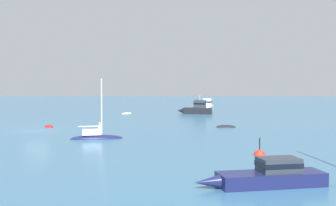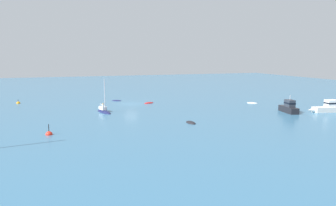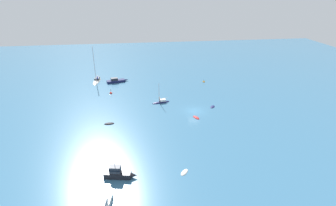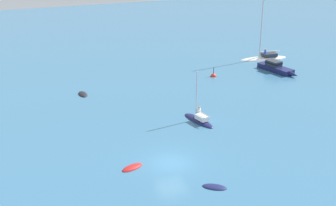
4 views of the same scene
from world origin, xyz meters
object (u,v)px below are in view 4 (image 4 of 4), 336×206
Objects in this scene: motor_cruiser at (276,68)px; skiff at (83,95)px; dinghy at (132,168)px; tender at (214,187)px; mooring_buoy at (213,76)px; sailboat at (199,120)px; ketch at (264,57)px.

motor_cruiser is 3.09× the size of skiff.
skiff is at bearing -111.24° from dinghy.
mooring_buoy reaches higher than tender.
mooring_buoy is (-9.08, 1.05, -0.53)m from motor_cruiser.
sailboat is 12.88m from tender.
sailboat reaches higher than motor_cruiser.
ketch is at bearing 98.64° from skiff.
mooring_buoy is (8.07, 12.94, -0.13)m from sailboat.
tender is 0.32× the size of motor_cruiser.
sailboat is at bearing 35.65° from skiff.
tender is at bearing 57.31° from ketch.
sailboat reaches higher than skiff.
tender is at bearing -55.15° from motor_cruiser.
dinghy reaches higher than tender.
sailboat is 2.58× the size of skiff.
sailboat is at bearing -68.72° from motor_cruiser.
sailboat is 15.25m from mooring_buoy.
dinghy is 37.63m from ketch.
mooring_buoy is (12.34, 25.09, 0.01)m from tender.
dinghy is (-26.49, -18.77, -0.54)m from motor_cruiser.
mooring_buoy is (-10.93, -4.93, -0.24)m from ketch.
skiff is (-28.62, -5.59, -0.25)m from ketch.
motor_cruiser is 26.77m from skiff.
ketch is (1.86, 5.98, -0.29)m from motor_cruiser.
motor_cruiser is 6.27m from ketch.
motor_cruiser is at bearing -67.99° from sailboat.
motor_cruiser is at bearing -6.59° from mooring_buoy.
skiff is (-26.76, 0.39, -0.54)m from motor_cruiser.
motor_cruiser reaches higher than dinghy.
motor_cruiser reaches higher than mooring_buoy.
motor_cruiser is at bearing 77.84° from ketch.
motor_cruiser is (21.41, 24.04, 0.54)m from tender.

